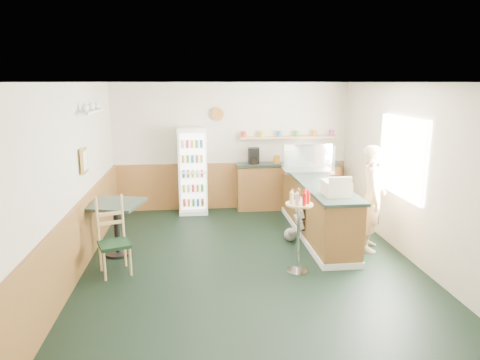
{
  "coord_description": "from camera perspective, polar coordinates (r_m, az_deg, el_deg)",
  "views": [
    {
      "loc": [
        -0.79,
        -6.04,
        2.7
      ],
      "look_at": [
        -0.08,
        0.6,
        1.17
      ],
      "focal_mm": 32.0,
      "sensor_mm": 36.0,
      "label": 1
    }
  ],
  "objects": [
    {
      "name": "ground",
      "position": [
        6.67,
        1.24,
        -10.98
      ],
      "size": [
        6.0,
        6.0,
        0.0
      ],
      "primitive_type": "plane",
      "color": "black",
      "rests_on": "ground"
    },
    {
      "name": "room_envelope",
      "position": [
        6.9,
        -1.35,
        3.1
      ],
      "size": [
        5.04,
        6.02,
        2.72
      ],
      "color": "beige",
      "rests_on": "ground"
    },
    {
      "name": "service_counter",
      "position": [
        7.76,
        10.18,
        -4.05
      ],
      "size": [
        0.68,
        3.01,
        1.01
      ],
      "color": "#93572F",
      "rests_on": "ground"
    },
    {
      "name": "back_counter",
      "position": [
        9.32,
        6.31,
        -0.53
      ],
      "size": [
        2.24,
        0.42,
        1.69
      ],
      "color": "#93572F",
      "rests_on": "ground"
    },
    {
      "name": "drinks_fridge",
      "position": [
        8.97,
        -6.32,
        1.24
      ],
      "size": [
        0.59,
        0.52,
        1.8
      ],
      "color": "white",
      "rests_on": "ground"
    },
    {
      "name": "display_case",
      "position": [
        8.25,
        9.02,
        2.81
      ],
      "size": [
        0.94,
        0.49,
        0.53
      ],
      "color": "silver",
      "rests_on": "service_counter"
    },
    {
      "name": "cash_register",
      "position": [
        6.7,
        12.7,
        -1.05
      ],
      "size": [
        0.38,
        0.4,
        0.22
      ],
      "primitive_type": "cube",
      "rotation": [
        0.0,
        0.0,
        0.0
      ],
      "color": "beige",
      "rests_on": "service_counter"
    },
    {
      "name": "shopkeeper",
      "position": [
        7.24,
        17.21,
        -2.34
      ],
      "size": [
        0.59,
        0.68,
        1.73
      ],
      "primitive_type": "imported",
      "rotation": [
        0.0,
        0.0,
        1.23
      ],
      "color": "tan",
      "rests_on": "ground"
    },
    {
      "name": "condiment_stand",
      "position": [
        6.14,
        7.84,
        -5.28
      ],
      "size": [
        0.39,
        0.39,
        1.21
      ],
      "rotation": [
        0.0,
        0.0,
        -0.31
      ],
      "color": "silver",
      "rests_on": "ground"
    },
    {
      "name": "newspaper_rack",
      "position": [
        7.51,
        7.92,
        -4.22
      ],
      "size": [
        0.09,
        0.48,
        0.55
      ],
      "color": "black",
      "rests_on": "ground"
    },
    {
      "name": "cafe_table",
      "position": [
        7.05,
        -16.19,
        -4.9
      ],
      "size": [
        0.96,
        0.96,
        0.86
      ],
      "rotation": [
        0.0,
        0.0,
        -0.26
      ],
      "color": "black",
      "rests_on": "ground"
    },
    {
      "name": "cafe_chair",
      "position": [
        6.45,
        -16.36,
        -6.8
      ],
      "size": [
        0.53,
        0.54,
        1.11
      ],
      "rotation": [
        0.0,
        0.0,
        0.36
      ],
      "color": "black",
      "rests_on": "ground"
    },
    {
      "name": "dog_doorstop",
      "position": [
        7.52,
        6.77,
        -7.17
      ],
      "size": [
        0.22,
        0.29,
        0.27
      ],
      "rotation": [
        0.0,
        0.0,
        0.35
      ],
      "color": "gray",
      "rests_on": "ground"
    }
  ]
}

